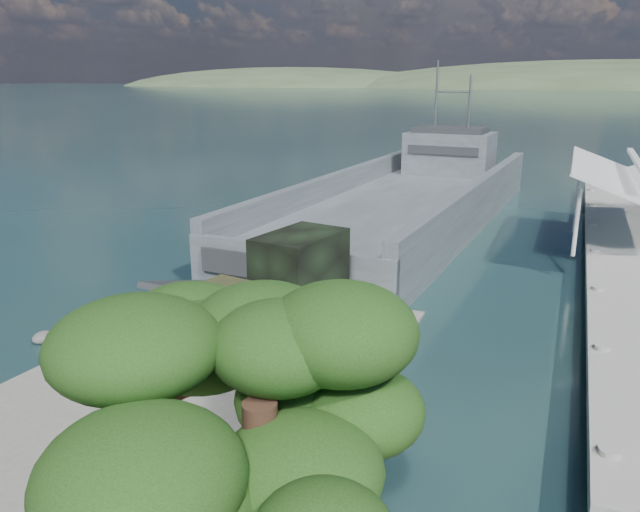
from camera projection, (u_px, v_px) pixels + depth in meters
The scene contains 9 objects.
ground at pixel (216, 377), 20.13m from camera, with size 1400.00×1400.00×0.00m, color #173537.
boat_ramp at pixel (199, 384), 19.17m from camera, with size 10.00×18.00×0.50m, color slate.
shoreline_rocks at pixel (77, 342), 22.82m from camera, with size 3.20×5.60×0.90m, color #51514F, non-canonical shape.
distant_headlands at pixel (636, 89), 500.40m from camera, with size 1000.00×240.00×48.00m, color #394C2F, non-canonical shape.
pier at pixel (629, 235), 31.68m from camera, with size 6.40×44.00×6.10m.
landing_craft at pixel (405, 211), 40.44m from camera, with size 11.69×38.93×11.43m.
military_truck at pixel (279, 290), 21.57m from camera, with size 3.59×7.75×3.47m.
soldier at pixel (165, 322), 21.05m from camera, with size 0.64×0.42×1.74m, color #1F321B.
overhang_tree at pixel (246, 395), 9.41m from camera, with size 6.49×5.97×5.89m.
Camera 1 is at (9.99, -15.64, 9.34)m, focal length 35.00 mm.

